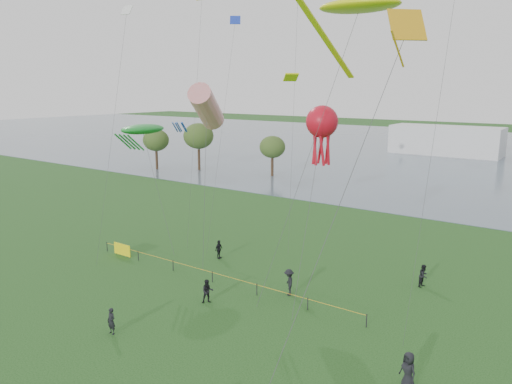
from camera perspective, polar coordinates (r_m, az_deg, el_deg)
The scene contains 15 objects.
lake at distance 115.10m, azimuth 27.19°, elevation 3.63°, with size 400.00×120.00×0.08m, color slate.
pavilion_left at distance 112.29m, azimuth 20.87°, elevation 5.52°, with size 22.00×8.00×6.00m, color silver.
trees at distance 84.33m, azimuth -6.18°, elevation 5.94°, with size 24.34×10.24×8.01m.
fence at distance 41.02m, azimuth -11.58°, elevation -7.45°, with size 24.07×0.07×1.05m.
spectator_a at distance 33.63m, azimuth -5.56°, elevation -11.23°, with size 0.78×0.61×1.60m, color black.
spectator_b at distance 34.66m, azimuth 3.78°, elevation -10.25°, with size 1.20×0.69×1.85m, color black.
spectator_c at distance 41.76m, azimuth -4.27°, elevation -6.55°, with size 0.92×0.38×1.57m, color black.
spectator_d at distance 25.84m, azimuth 17.00°, elevation -18.98°, with size 0.92×0.60×1.88m, color black.
spectator_f at distance 30.79m, azimuth -16.21°, elevation -13.99°, with size 0.57×0.37×1.56m, color black.
spectator_g at distance 37.93m, azimuth 18.60°, elevation -9.05°, with size 0.79×0.62×1.64m, color black.
kite_stingray at distance 33.93m, azimuth 11.62°, elevation 20.04°, with size 6.24×10.16×19.41m.
kite_windsock at distance 40.31m, azimuth -5.69°, elevation 9.62°, with size 4.36×5.62×14.36m.
kite_creature at distance 45.42m, azimuth -12.84°, elevation 6.98°, with size 6.09×4.75×10.78m.
kite_octopus at distance 33.75m, azimuth 7.55°, elevation 7.84°, with size 2.31×6.58×12.81m.
kite_delta at distance 21.36m, azimuth 16.07°, elevation 15.87°, with size 2.58×11.01×17.08m.
Camera 1 is at (16.54, -13.05, 13.99)m, focal length 35.00 mm.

